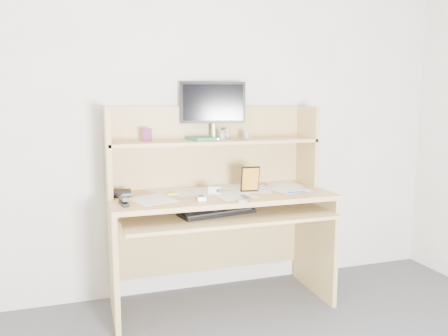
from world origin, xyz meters
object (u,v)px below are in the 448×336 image
object	(u,v)px
desk	(218,199)
game_case	(250,179)
keyboard	(217,212)
monitor	(213,109)
tv_remote	(245,199)

from	to	relation	value
desk	game_case	world-z (taller)	desk
desk	game_case	bearing A→B (deg)	-33.20
game_case	desk	bearing A→B (deg)	153.37
keyboard	monitor	xyz separation A→B (m)	(0.08, 0.36, 0.62)
desk	tv_remote	bearing A→B (deg)	-78.99
desk	game_case	xyz separation A→B (m)	(0.18, -0.12, 0.15)
keyboard	desk	bearing A→B (deg)	60.73
keyboard	game_case	size ratio (longest dim) A/B	2.92
game_case	tv_remote	bearing A→B (deg)	-110.99
game_case	monitor	distance (m)	0.55
monitor	tv_remote	bearing A→B (deg)	-74.24
keyboard	game_case	xyz separation A→B (m)	(0.25, 0.09, 0.17)
tv_remote	monitor	world-z (taller)	monitor
tv_remote	monitor	xyz separation A→B (m)	(-0.05, 0.49, 0.52)
monitor	keyboard	bearing A→B (deg)	-92.94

